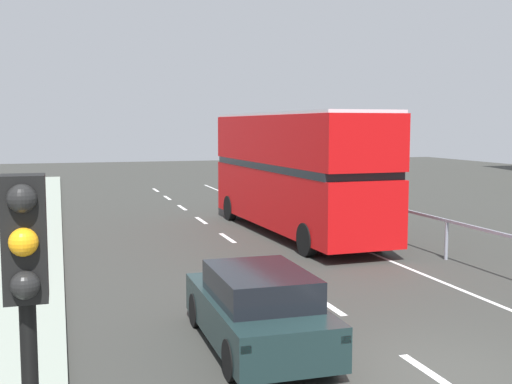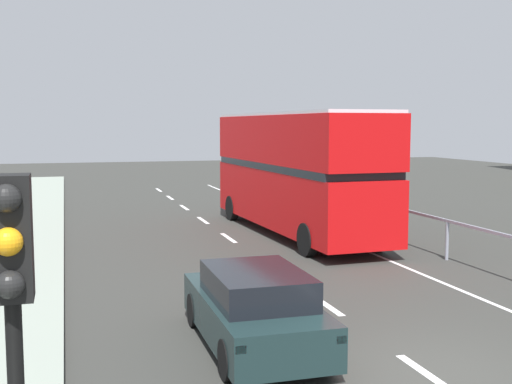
# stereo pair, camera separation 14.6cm
# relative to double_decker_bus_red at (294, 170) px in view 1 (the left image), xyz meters

# --- Properties ---
(ground_plane) EXTENTS (75.02, 120.00, 0.10)m
(ground_plane) POSITION_rel_double_decker_bus_red_xyz_m (-2.48, -12.68, -2.36)
(ground_plane) COLOR #31322E
(lane_paint_markings) EXTENTS (3.66, 46.00, 0.01)m
(lane_paint_markings) POSITION_rel_double_decker_bus_red_xyz_m (-0.29, -3.95, -2.30)
(lane_paint_markings) COLOR silver
(lane_paint_markings) RESTS_ON ground
(bridge_side_railing) EXTENTS (0.10, 42.00, 1.18)m
(bridge_side_railing) POSITION_rel_double_decker_bus_red_xyz_m (2.67, -3.68, -1.36)
(bridge_side_railing) COLOR gray
(bridge_side_railing) RESTS_ON ground
(double_decker_bus_red) EXTENTS (2.96, 10.80, 4.31)m
(double_decker_bus_red) POSITION_rel_double_decker_bus_red_xyz_m (0.00, 0.00, 0.00)
(double_decker_bus_red) COLOR red
(double_decker_bus_red) RESTS_ON ground
(hatchback_car_near) EXTENTS (1.81, 4.17, 1.40)m
(hatchback_car_near) POSITION_rel_double_decker_bus_red_xyz_m (-4.71, -10.83, -1.63)
(hatchback_car_near) COLOR #182A2B
(hatchback_car_near) RESTS_ON ground
(traffic_signal_pole) EXTENTS (0.30, 0.42, 3.39)m
(traffic_signal_pole) POSITION_rel_double_decker_bus_red_xyz_m (-8.20, -16.56, 0.38)
(traffic_signal_pole) COLOR black
(traffic_signal_pole) RESTS_ON near_sidewalk_kerb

